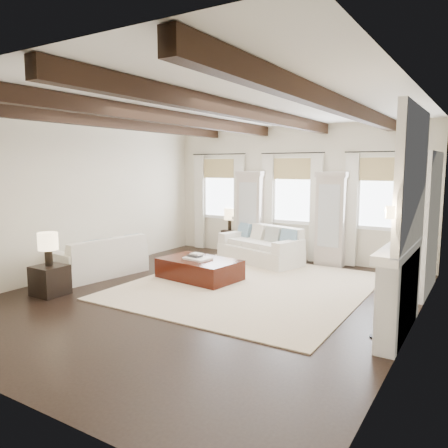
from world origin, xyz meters
The scene contains 15 objects.
ground centered at (0.00, 0.00, 0.00)m, with size 7.50×7.50×0.00m, color black.
room_shell centered at (0.75, 0.90, 1.89)m, with size 6.54×7.54×3.22m.
area_rug centered at (0.29, 0.99, 0.01)m, with size 4.16×4.55×0.02m, color beige.
sofa_back centered at (-0.43, 2.95, 0.34)m, with size 2.18×1.46×0.86m.
sofa_left centered at (-2.66, 0.09, 0.32)m, with size 1.11×1.97×0.80m.
ottoman centered at (-0.79, 0.91, 0.20)m, with size 1.56×0.97×0.41m, color black.
tray centered at (-0.81, 0.88, 0.43)m, with size 0.50×0.38×0.04m, color white.
book_lower centered at (-0.90, 0.92, 0.47)m, with size 0.26×0.20×0.04m, color #262628.
book_upper centered at (-0.87, 0.93, 0.50)m, with size 0.22×0.17×0.03m, color beige.
side_table_front centered at (-2.42, -1.33, 0.26)m, with size 0.52×0.52×0.52m, color black.
lamp_front centered at (-2.42, -1.33, 0.92)m, with size 0.34×0.34×0.59m.
side_table_back centered at (-1.79, 3.79, 0.28)m, with size 0.37×0.37×0.56m, color black.
lamp_back centered at (-1.79, 3.79, 0.95)m, with size 0.34×0.34×0.58m.
candlestick_near centered at (2.90, -0.30, 0.31)m, with size 0.15×0.15×0.75m.
candlestick_far centered at (2.90, 0.16, 0.30)m, with size 0.14×0.14×0.71m.
Camera 1 is at (4.10, -6.06, 2.26)m, focal length 35.00 mm.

